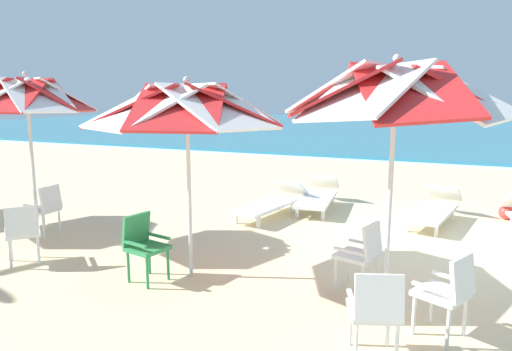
% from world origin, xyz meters
% --- Properties ---
extents(ground_plane, '(80.00, 80.00, 0.00)m').
position_xyz_m(ground_plane, '(0.00, 0.00, 0.00)').
color(ground_plane, beige).
extents(sea, '(80.00, 36.00, 0.10)m').
position_xyz_m(sea, '(0.00, 27.88, 0.05)').
color(sea, teal).
rests_on(sea, ground).
extents(surf_foam, '(80.00, 0.70, 0.01)m').
position_xyz_m(surf_foam, '(0.00, 9.58, 0.01)').
color(surf_foam, white).
rests_on(surf_foam, ground).
extents(beach_umbrella_0, '(2.27, 2.27, 2.75)m').
position_xyz_m(beach_umbrella_0, '(-0.52, -2.66, 2.37)').
color(beach_umbrella_0, silver).
rests_on(beach_umbrella_0, ground).
extents(plastic_chair_0, '(0.61, 0.59, 0.87)m').
position_xyz_m(plastic_chair_0, '(0.08, -2.76, 0.50)').
color(plastic_chair_0, white).
rests_on(plastic_chair_0, ground).
extents(plastic_chair_1, '(0.56, 0.58, 0.87)m').
position_xyz_m(plastic_chair_1, '(-0.50, -3.44, 0.50)').
color(plastic_chair_1, white).
rests_on(plastic_chair_1, ground).
extents(plastic_chair_2, '(0.56, 0.54, 0.87)m').
position_xyz_m(plastic_chair_2, '(-0.89, -1.98, 0.50)').
color(plastic_chair_2, white).
rests_on(plastic_chair_2, ground).
extents(beach_umbrella_1, '(2.56, 2.56, 2.60)m').
position_xyz_m(beach_umbrella_1, '(-3.04, -2.39, 2.22)').
color(beach_umbrella_1, silver).
rests_on(beach_umbrella_1, ground).
extents(plastic_chair_3, '(0.54, 0.52, 0.87)m').
position_xyz_m(plastic_chair_3, '(-3.53, -2.74, 0.50)').
color(plastic_chair_3, '#2D8C4C').
rests_on(plastic_chair_3, ground).
extents(beach_umbrella_2, '(2.03, 2.03, 2.73)m').
position_xyz_m(beach_umbrella_2, '(-6.01, -2.20, 2.34)').
color(beach_umbrella_2, silver).
rests_on(beach_umbrella_2, ground).
extents(plastic_chair_4, '(0.63, 0.63, 0.87)m').
position_xyz_m(plastic_chair_4, '(-5.43, -2.95, 0.50)').
color(plastic_chair_4, white).
rests_on(plastic_chair_4, ground).
extents(plastic_chair_5, '(0.48, 0.46, 0.87)m').
position_xyz_m(plastic_chair_5, '(-6.25, -1.81, 0.50)').
color(plastic_chair_5, white).
rests_on(plastic_chair_5, ground).
extents(sun_lounger_1, '(1.02, 2.22, 0.62)m').
position_xyz_m(sun_lounger_1, '(-0.21, 1.61, 0.28)').
color(sun_lounger_1, white).
rests_on(sun_lounger_1, ground).
extents(sun_lounger_2, '(0.84, 2.20, 0.62)m').
position_xyz_m(sun_lounger_2, '(-2.50, 1.84, 0.28)').
color(sun_lounger_2, white).
rests_on(sun_lounger_2, ground).
extents(sun_lounger_3, '(0.98, 2.22, 0.62)m').
position_xyz_m(sun_lounger_3, '(-3.20, 0.91, 0.28)').
color(sun_lounger_3, white).
rests_on(sun_lounger_3, ground).
extents(beach_ball, '(0.29, 0.29, 0.29)m').
position_xyz_m(beach_ball, '(1.09, 2.47, 0.15)').
color(beach_ball, red).
rests_on(beach_ball, ground).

